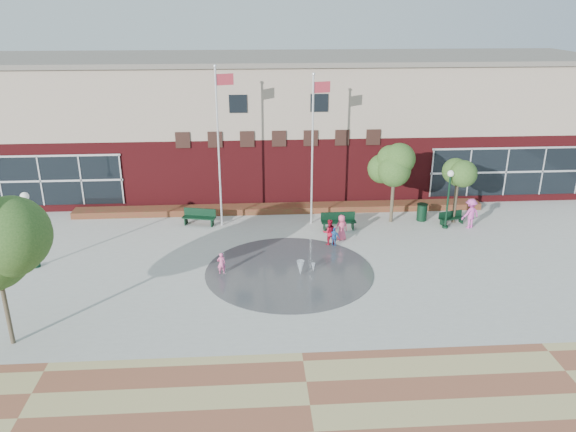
{
  "coord_description": "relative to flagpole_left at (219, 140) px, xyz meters",
  "views": [
    {
      "loc": [
        -1.75,
        -22.15,
        12.6
      ],
      "look_at": [
        0.0,
        4.0,
        2.6
      ],
      "focal_mm": 35.0,
      "sensor_mm": 36.0,
      "label": 1
    }
  ],
  "objects": [
    {
      "name": "lamp_left",
      "position": [
        -9.21,
        -5.14,
        -2.77
      ],
      "size": [
        0.42,
        0.42,
        4.01
      ],
      "color": "black",
      "rests_on": "ground"
    },
    {
      "name": "flagpole_left",
      "position": [
        0.0,
        0.0,
        0.0
      ],
      "size": [
        1.07,
        0.38,
        9.44
      ],
      "rotation": [
        0.0,
        0.0,
        0.28
      ],
      "color": "white",
      "rests_on": "ground"
    },
    {
      "name": "paver_band",
      "position": [
        3.58,
        -16.5,
        -5.25
      ],
      "size": [
        46.0,
        6.0,
        0.01
      ],
      "primitive_type": "cube",
      "color": "brown",
      "rests_on": "ground"
    },
    {
      "name": "child_splash",
      "position": [
        0.22,
        -6.52,
        -4.69
      ],
      "size": [
        0.44,
        0.31,
        1.14
      ],
      "primitive_type": "imported",
      "rotation": [
        0.0,
        0.0,
        3.25
      ],
      "color": "#EC5A96",
      "rests_on": "ground"
    },
    {
      "name": "water_jet_a",
      "position": [
        4.09,
        -6.97,
        -5.26
      ],
      "size": [
        0.39,
        0.39,
        0.76
      ],
      "primitive_type": "cone",
      "rotation": [
        3.14,
        0.0,
        0.0
      ],
      "color": "white",
      "rests_on": "ground"
    },
    {
      "name": "water_jet_b",
      "position": [
        4.76,
        -6.66,
        -5.26
      ],
      "size": [
        0.2,
        0.2,
        0.46
      ],
      "primitive_type": "cone",
      "rotation": [
        3.14,
        0.0,
        0.0
      ],
      "color": "white",
      "rests_on": "ground"
    },
    {
      "name": "tree_mid",
      "position": [
        10.26,
        -0.12,
        -1.68
      ],
      "size": [
        2.91,
        2.91,
        4.91
      ],
      "color": "#3F3526",
      "rests_on": "ground"
    },
    {
      "name": "bench_mid",
      "position": [
        6.85,
        -1.15,
        -4.93
      ],
      "size": [
        2.05,
        0.62,
        1.03
      ],
      "rotation": [
        0.0,
        0.0,
        0.03
      ],
      "color": "black",
      "rests_on": "ground"
    },
    {
      "name": "child_blue",
      "position": [
        6.26,
        -3.54,
        -4.71
      ],
      "size": [
        0.69,
        0.56,
        1.1
      ],
      "primitive_type": "imported",
      "rotation": [
        0.0,
        0.0,
        2.59
      ],
      "color": "#2763AE",
      "rests_on": "ground"
    },
    {
      "name": "person_bench",
      "position": [
        14.68,
        -1.4,
        -4.35
      ],
      "size": [
        1.34,
        1.04,
        1.82
      ],
      "primitive_type": "imported",
      "rotation": [
        0.0,
        0.0,
        3.5
      ],
      "color": "#DA4AB2",
      "rests_on": "ground"
    },
    {
      "name": "trash_can",
      "position": [
        12.19,
        -0.04,
        -4.71
      ],
      "size": [
        0.66,
        0.66,
        1.08
      ],
      "color": "black",
      "rests_on": "ground"
    },
    {
      "name": "flower_bed",
      "position": [
        3.58,
        2.1,
        -5.26
      ],
      "size": [
        26.0,
        1.2,
        0.4
      ],
      "primitive_type": "cube",
      "color": "maroon",
      "rests_on": "ground"
    },
    {
      "name": "adult_red",
      "position": [
        6.0,
        -3.3,
        -4.52
      ],
      "size": [
        0.77,
        0.63,
        1.49
      ],
      "primitive_type": "imported",
      "rotation": [
        0.0,
        0.0,
        3.24
      ],
      "color": "#B31029",
      "rests_on": "ground"
    },
    {
      "name": "adult_pink",
      "position": [
        6.79,
        -2.68,
        -4.51
      ],
      "size": [
        0.82,
        0.63,
        1.49
      ],
      "primitive_type": "imported",
      "rotation": [
        0.0,
        0.0,
        3.38
      ],
      "color": "#EB4E75",
      "rests_on": "ground"
    },
    {
      "name": "ground",
      "position": [
        3.58,
        -9.5,
        -5.26
      ],
      "size": [
        120.0,
        120.0,
        0.0
      ],
      "primitive_type": "plane",
      "color": "#666056",
      "rests_on": "ground"
    },
    {
      "name": "lamp_right",
      "position": [
        13.25,
        -1.35,
        -3.03
      ],
      "size": [
        0.38,
        0.38,
        3.58
      ],
      "color": "black",
      "rests_on": "ground"
    },
    {
      "name": "flagpole_right",
      "position": [
        5.41,
        -0.01,
        -0.24
      ],
      "size": [
        1.08,
        0.35,
        8.97
      ],
      "rotation": [
        0.0,
        0.0,
        0.25
      ],
      "color": "white",
      "rests_on": "ground"
    },
    {
      "name": "splash_pad",
      "position": [
        3.58,
        -6.5,
        -5.25
      ],
      "size": [
        8.4,
        8.4,
        0.01
      ],
      "primitive_type": "cylinder",
      "color": "#383A3D",
      "rests_on": "ground"
    },
    {
      "name": "tree_small_right",
      "position": [
        14.03,
        -0.49,
        -2.46
      ],
      "size": [
        2.24,
        2.24,
        3.83
      ],
      "color": "#3F3526",
      "rests_on": "ground"
    },
    {
      "name": "library_building",
      "position": [
        3.58,
        7.98,
        -0.61
      ],
      "size": [
        44.4,
        10.4,
        9.2
      ],
      "color": "#581115",
      "rests_on": "ground"
    },
    {
      "name": "bench_left",
      "position": [
        -1.42,
        0.12,
        -4.94
      ],
      "size": [
        2.06,
        1.0,
        1.0
      ],
      "rotation": [
        0.0,
        0.0,
        -0.23
      ],
      "color": "black",
      "rests_on": "ground"
    },
    {
      "name": "bench_right",
      "position": [
        13.82,
        -0.76,
        -5.0
      ],
      "size": [
        1.64,
        0.81,
        0.8
      ],
      "rotation": [
        0.0,
        0.0,
        0.24
      ],
      "color": "black",
      "rests_on": "ground"
    },
    {
      "name": "plaza_concrete",
      "position": [
        3.58,
        -5.5,
        -5.25
      ],
      "size": [
        46.0,
        18.0,
        0.01
      ],
      "primitive_type": "cube",
      "color": "#A8A8A0",
      "rests_on": "ground"
    }
  ]
}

